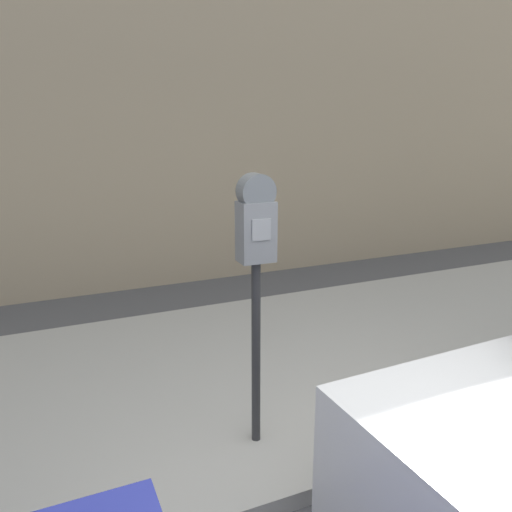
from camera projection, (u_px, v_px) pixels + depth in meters
sidewalk at (257, 370)px, 4.00m from camera, size 24.00×2.80×0.10m
building_facade at (162, 36)px, 5.62m from camera, size 24.00×0.30×5.80m
parking_meter at (256, 247)px, 2.73m from camera, size 0.19×0.14×1.61m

